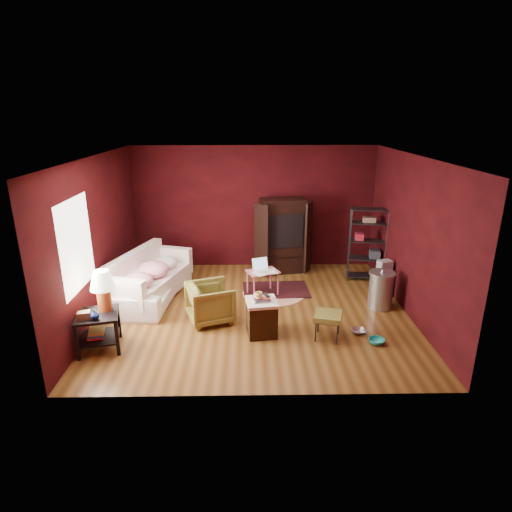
{
  "coord_description": "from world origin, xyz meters",
  "views": [
    {
      "loc": [
        -0.13,
        -7.19,
        3.51
      ],
      "look_at": [
        0.0,
        0.2,
        1.0
      ],
      "focal_mm": 30.0,
      "sensor_mm": 36.0,
      "label": 1
    }
  ],
  "objects": [
    {
      "name": "armchair",
      "position": [
        -0.81,
        -0.38,
        0.38
      ],
      "size": [
        0.9,
        0.92,
        0.76
      ],
      "primitive_type": "imported",
      "rotation": [
        0.0,
        0.0,
        1.91
      ],
      "color": "black",
      "rests_on": "ground"
    },
    {
      "name": "side_table",
      "position": [
        -2.4,
        -1.21,
        0.74
      ],
      "size": [
        0.75,
        0.75,
        1.24
      ],
      "rotation": [
        0.0,
        0.0,
        0.24
      ],
      "color": "black",
      "rests_on": "ground"
    },
    {
      "name": "laptop_desk",
      "position": [
        0.14,
        0.72,
        0.46
      ],
      "size": [
        0.71,
        0.62,
        0.74
      ],
      "rotation": [
        0.0,
        0.0,
        0.39
      ],
      "color": "#E0667A",
      "rests_on": "ground"
    },
    {
      "name": "wire_shelving",
      "position": [
        2.42,
        1.53,
        0.87
      ],
      "size": [
        0.82,
        0.46,
        1.58
      ],
      "rotation": [
        0.0,
        0.0,
        -0.16
      ],
      "color": "#2E3437",
      "rests_on": "ground"
    },
    {
      "name": "pet_bowl_steel",
      "position": [
        1.69,
        -0.88,
        0.12
      ],
      "size": [
        0.24,
        0.09,
        0.24
      ],
      "primitive_type": "imported",
      "rotation": [
        0.0,
        0.0,
        0.13
      ],
      "color": "silver",
      "rests_on": "ground"
    },
    {
      "name": "footstool",
      "position": [
        1.14,
        -1.03,
        0.38
      ],
      "size": [
        0.52,
        0.52,
        0.43
      ],
      "rotation": [
        0.0,
        0.0,
        -0.28
      ],
      "color": "black",
      "rests_on": "ground"
    },
    {
      "name": "vase",
      "position": [
        -2.41,
        -1.47,
        0.67
      ],
      "size": [
        0.15,
        0.16,
        0.15
      ],
      "primitive_type": "imported",
      "rotation": [
        0.0,
        0.0,
        -0.02
      ],
      "color": "#0B193B",
      "rests_on": "side_table"
    },
    {
      "name": "small_stand",
      "position": [
        2.55,
        0.67,
        0.54
      ],
      "size": [
        0.45,
        0.45,
        0.73
      ],
      "rotation": [
        0.0,
        0.0,
        0.28
      ],
      "color": "black",
      "rests_on": "ground"
    },
    {
      "name": "sofa_cushions",
      "position": [
        -2.08,
        0.58,
        0.42
      ],
      "size": [
        1.38,
        2.21,
        0.87
      ],
      "rotation": [
        0.0,
        0.0,
        -0.3
      ],
      "color": "white",
      "rests_on": "sofa"
    },
    {
      "name": "room",
      "position": [
        -0.04,
        -0.01,
        1.4
      ],
      "size": [
        5.54,
        5.04,
        2.84
      ],
      "color": "brown",
      "rests_on": "ground"
    },
    {
      "name": "mug",
      "position": [
        0.01,
        -0.94,
        0.74
      ],
      "size": [
        0.16,
        0.14,
        0.13
      ],
      "primitive_type": "imported",
      "rotation": [
        0.0,
        0.0,
        -0.29
      ],
      "color": "#F7D779",
      "rests_on": "hamper"
    },
    {
      "name": "rug_round",
      "position": [
        0.37,
        0.77,
        0.01
      ],
      "size": [
        1.38,
        1.38,
        0.01
      ],
      "rotation": [
        0.0,
        0.0,
        -0.09
      ],
      "color": "#EFE0C7",
      "rests_on": "ground"
    },
    {
      "name": "tv_armoire",
      "position": [
        0.63,
        2.04,
        0.88
      ],
      "size": [
        1.31,
        0.85,
        1.68
      ],
      "rotation": [
        0.0,
        0.0,
        0.19
      ],
      "color": "black",
      "rests_on": "ground"
    },
    {
      "name": "pet_bowl_turquoise",
      "position": [
        1.9,
        -1.22,
        0.13
      ],
      "size": [
        0.26,
        0.09,
        0.25
      ],
      "primitive_type": "imported",
      "rotation": [
        0.0,
        0.0,
        0.04
      ],
      "color": "#28BDBB",
      "rests_on": "ground"
    },
    {
      "name": "trash_can",
      "position": [
        2.32,
        0.1,
        0.36
      ],
      "size": [
        0.6,
        0.6,
        0.76
      ],
      "rotation": [
        0.0,
        0.0,
        0.3
      ],
      "color": "#B9BFC2",
      "rests_on": "ground"
    },
    {
      "name": "rug_oriental",
      "position": [
        0.42,
        0.93,
        0.02
      ],
      "size": [
        1.37,
        0.94,
        0.01
      ],
      "rotation": [
        0.0,
        0.0,
        0.04
      ],
      "color": "#441217",
      "rests_on": "ground"
    },
    {
      "name": "sofa",
      "position": [
        -2.04,
        0.59,
        0.43
      ],
      "size": [
        0.82,
        2.25,
        0.86
      ],
      "primitive_type": "imported",
      "rotation": [
        0.0,
        0.0,
        1.49
      ],
      "color": "white",
      "rests_on": "ground"
    },
    {
      "name": "hamper",
      "position": [
        0.07,
        -0.88,
        0.31
      ],
      "size": [
        0.55,
        0.55,
        0.69
      ],
      "rotation": [
        0.0,
        0.0,
        0.13
      ],
      "color": "#3B220D",
      "rests_on": "ground"
    }
  ]
}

